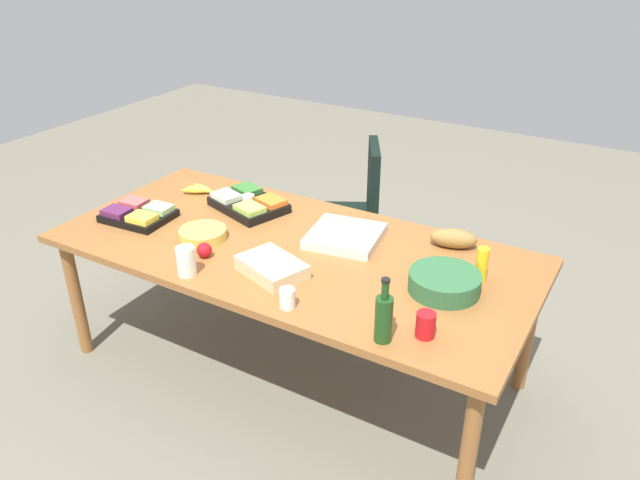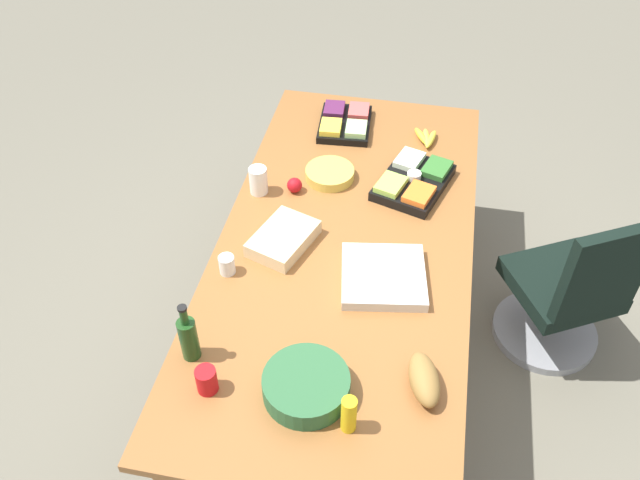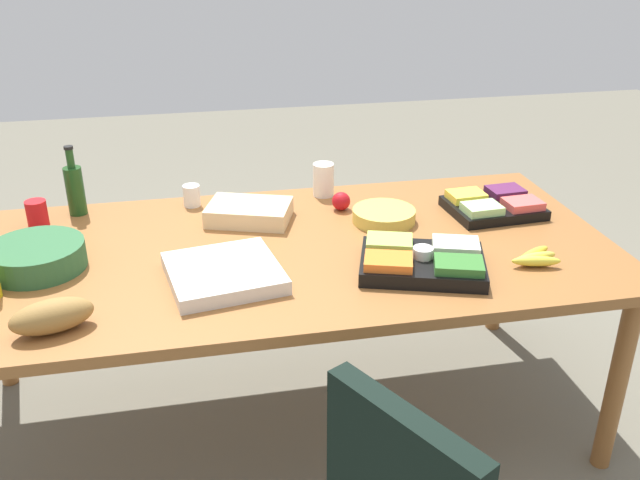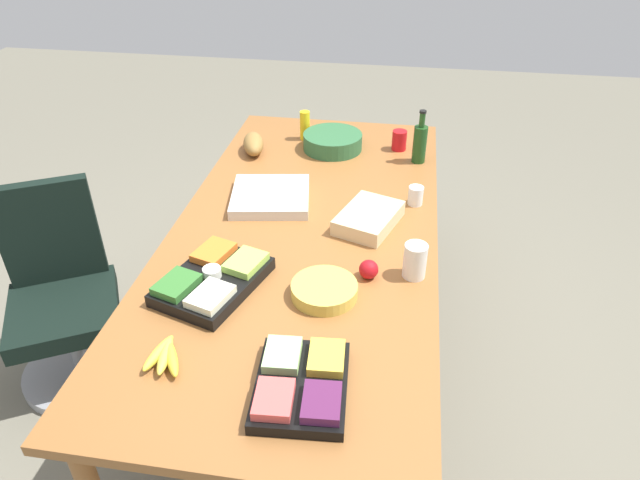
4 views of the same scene
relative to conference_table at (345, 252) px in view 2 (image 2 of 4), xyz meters
The scene contains 17 objects.
ground_plane 0.72m from the conference_table, ahead, with size 10.00×10.00×0.00m, color #6B6758.
conference_table is the anchor object (origin of this frame).
office_chair 1.19m from the conference_table, 77.45° to the right, with size 0.65×0.65×0.97m.
pizza_box 0.30m from the conference_table, 135.79° to the right, with size 0.36×0.36×0.05m, color silver.
salad_bowl 0.84m from the conference_table, behind, with size 0.33×0.33×0.09m, color #2D6038.
chip_bowl 0.49m from the conference_table, 19.23° to the left, with size 0.25×0.25×0.05m, color gold.
fruit_platter 0.94m from the conference_table, ahead, with size 0.38×0.30×0.07m.
red_solo_cup 0.97m from the conference_table, 157.08° to the left, with size 0.08×0.08×0.11m, color red.
veggie_tray 0.55m from the conference_table, 29.92° to the right, with size 0.49×0.41×0.09m.
apple_red 0.45m from the conference_table, 44.74° to the left, with size 0.08×0.08×0.08m, color #B31219.
paper_cup 0.57m from the conference_table, 121.13° to the left, with size 0.07×0.07×0.09m, color white.
wine_bottle 0.91m from the conference_table, 147.08° to the left, with size 0.09×0.09×0.29m.
sheet_cake 0.30m from the conference_table, 104.17° to the left, with size 0.32×0.22×0.07m, color beige.
mustard_bottle 0.97m from the conference_table, 169.85° to the right, with size 0.06×0.06×0.17m, color yellow.
bread_loaf 0.84m from the conference_table, 149.98° to the right, with size 0.24×0.11×0.10m, color olive.
mayo_jar 0.57m from the conference_table, 60.43° to the left, with size 0.09×0.09×0.14m, color white.
banana_bunch 0.92m from the conference_table, 19.19° to the right, with size 0.19×0.14×0.04m.
Camera 2 is at (-2.19, -0.31, 2.92)m, focal length 37.31 mm.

